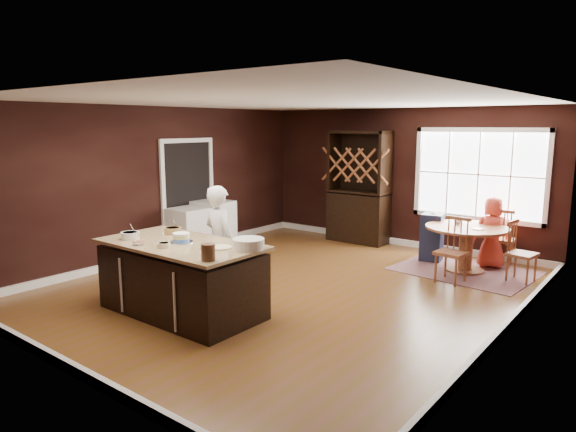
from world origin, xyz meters
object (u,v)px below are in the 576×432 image
Objects in this scene: kitchen_island at (182,280)px; layer_cake at (181,238)px; chair_north at (501,237)px; dryer at (214,225)px; washer at (188,232)px; baker at (220,243)px; toddler at (432,215)px; hutch at (359,187)px; chair_east at (522,251)px; dining_table at (466,239)px; high_chair at (432,236)px; chair_south at (451,250)px; seated_woman at (492,232)px.

layer_cake is at bearing 50.09° from kitchen_island.
chair_north is 1.07× the size of dryer.
chair_north reaches higher than kitchen_island.
dryer reaches higher than kitchen_island.
chair_north is 5.48m from washer.
baker is 2.52m from washer.
chair_north reaches higher than toddler.
toddler is at bearing 34.42° from washer.
hutch is (-2.86, 0.12, 0.63)m from chair_north.
dryer is (-2.16, 2.64, 0.03)m from kitchen_island.
chair_east is at bearing 53.02° from kitchen_island.
chair_east is (3.09, 3.37, -0.31)m from baker.
layer_cake is 4.68m from toddler.
dryer is at bearing 15.16° from chair_north.
chair_east is 3.66× the size of toddler.
dining_table is at bearing 61.97° from layer_cake.
washer is at bearing -122.07° from hutch.
high_chair is at bearing 157.20° from dining_table.
hutch is (-1.80, 0.53, 0.69)m from high_chair.
chair_east is at bearing 44.78° from chair_south.
dining_table is 4.84m from washer.
chair_east is 1.08× the size of high_chair.
dryer is at bearing 90.00° from washer.
hutch is (-0.31, 4.94, 0.69)m from kitchen_island.
chair_east reaches higher than dining_table.
toddler is (-0.75, 0.35, 0.28)m from dining_table.
chair_north is (2.57, 4.11, -0.28)m from baker.
dryer is at bearing 129.30° from kitchen_island.
washer reaches higher than dining_table.
kitchen_island is 0.95× the size of hutch.
hutch is at bearing -75.40° from baker.
dining_table is 1.39× the size of dryer.
toddler is at bearing 72.15° from layer_cake.
baker is 5.30× the size of layer_cake.
toddler reaches higher than high_chair.
kitchen_island is 5.10m from chair_east.
seated_woman is at bearing 62.00° from layer_cake.
layer_cake reaches higher than chair_east.
chair_east is 0.94× the size of chair_south.
kitchen_island is 2.45× the size of high_chair.
layer_cake is 0.13× the size of hutch.
hutch is 3.54m from washer.
seated_woman is at bearing 7.67° from toddler.
seated_woman reaches higher than layer_cake.
hutch is (-3.38, 0.86, 0.66)m from chair_east.
toddler is at bearing 72.09° from kitchen_island.
kitchen_island is 7.25× the size of layer_cake.
kitchen_island is at bearing -129.91° from layer_cake.
kitchen_island is 2.94m from washer.
baker is 1.56× the size of chair_south.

